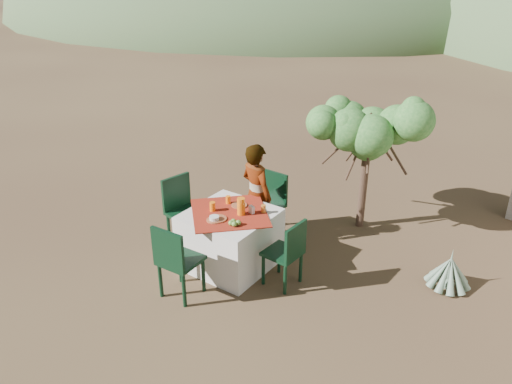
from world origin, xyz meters
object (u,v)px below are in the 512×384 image
person (256,195)px  chair_near (176,259)px  agave (449,272)px  juice_pitcher (241,206)px  chair_left (182,208)px  table (230,239)px  chair_far (270,201)px  chair_right (288,251)px  shrub_tree (373,136)px

person → chair_near: bearing=104.5°
person → agave: 2.62m
agave → juice_pitcher: size_ratio=2.63×
chair_left → juice_pitcher: 1.09m
table → chair_far: size_ratio=1.40×
chair_right → person: 1.13m
table → chair_right: chair_right is taller
table → person: person is taller
chair_left → chair_right: (1.74, -0.05, -0.05)m
person → chair_left: bearing=50.4°
chair_right → shrub_tree: bearing=179.1°
chair_far → chair_near: (-0.04, -1.89, 0.01)m
table → agave: bearing=24.7°
shrub_tree → chair_near: bearing=-110.3°
chair_near → shrub_tree: (1.08, 2.91, 0.88)m
chair_far → juice_pitcher: juice_pitcher is taller
chair_far → agave: 2.53m
chair_right → agave: chair_right is taller
shrub_tree → agave: shrub_tree is taller
chair_far → agave: bearing=6.1°
person → agave: size_ratio=2.52×
table → juice_pitcher: bearing=16.5°
shrub_tree → agave: size_ratio=3.06×
shrub_tree → juice_pitcher: shrub_tree is taller
chair_near → chair_left: size_ratio=0.98×
juice_pitcher → table: bearing=-163.5°
chair_near → person: bearing=-93.6°
juice_pitcher → chair_far: bearing=101.4°
shrub_tree → juice_pitcher: 2.19m
chair_far → chair_right: (0.89, -0.95, -0.03)m
chair_left → person: (0.83, 0.59, 0.19)m
table → agave: size_ratio=2.24×
chair_near → shrub_tree: bearing=-113.1°
chair_near → chair_right: 1.32m
table → juice_pitcher: size_ratio=5.89×
chair_near → shrub_tree: 3.22m
chair_right → shrub_tree: shrub_tree is taller
chair_left → chair_far: bearing=-32.6°
table → shrub_tree: bearing=63.2°
chair_near → chair_left: chair_left is taller
chair_right → shrub_tree: size_ratio=0.49×
chair_right → agave: (1.62, 1.11, -0.29)m
table → chair_far: chair_far is taller
chair_left → chair_right: bearing=-80.8°
shrub_tree → table: bearing=-116.8°
table → juice_pitcher: 0.52m
chair_left → agave: (3.36, 1.07, -0.34)m
person → agave: (2.52, 0.48, -0.54)m
chair_right → person: size_ratio=0.60×
chair_far → chair_right: chair_far is taller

